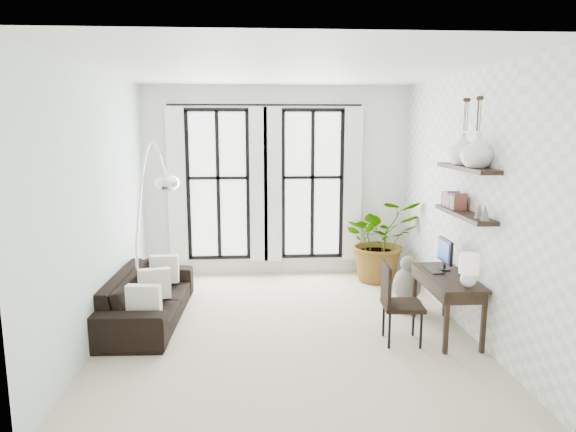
{
  "coord_description": "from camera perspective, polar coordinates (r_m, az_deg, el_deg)",
  "views": [
    {
      "loc": [
        -0.38,
        -6.21,
        2.53
      ],
      "look_at": [
        0.04,
        0.3,
        1.39
      ],
      "focal_mm": 32.0,
      "sensor_mm": 36.0,
      "label": 1
    }
  ],
  "objects": [
    {
      "name": "windows",
      "position": [
        8.69,
        -2.51,
        3.5
      ],
      "size": [
        3.26,
        0.13,
        2.65
      ],
      "color": "white",
      "rests_on": "wall_back"
    },
    {
      "name": "buddha",
      "position": [
        7.38,
        13.08,
        -7.73
      ],
      "size": [
        0.43,
        0.43,
        0.77
      ],
      "color": "slate",
      "rests_on": "floor"
    },
    {
      "name": "wall_back",
      "position": [
        8.77,
        -1.21,
        3.82
      ],
      "size": [
        4.5,
        0.0,
        4.5
      ],
      "primitive_type": "plane",
      "rotation": [
        1.57,
        0.0,
        0.0
      ],
      "color": "white",
      "rests_on": "floor"
    },
    {
      "name": "wall_right",
      "position": [
        6.8,
        19.06,
        1.5
      ],
      "size": [
        0.0,
        5.0,
        5.0
      ],
      "primitive_type": "plane",
      "rotation": [
        1.57,
        0.0,
        -1.57
      ],
      "color": "white",
      "rests_on": "floor"
    },
    {
      "name": "wall_left",
      "position": [
        6.55,
        -20.27,
        1.13
      ],
      "size": [
        0.0,
        5.0,
        5.0
      ],
      "primitive_type": "plane",
      "rotation": [
        1.57,
        0.0,
        1.57
      ],
      "color": "silver",
      "rests_on": "floor"
    },
    {
      "name": "vase_b",
      "position": [
        6.53,
        18.86,
        7.06
      ],
      "size": [
        0.37,
        0.37,
        0.38
      ],
      "primitive_type": "imported",
      "color": "white",
      "rests_on": "shelf_upper"
    },
    {
      "name": "floor",
      "position": [
        6.72,
        -0.21,
        -12.23
      ],
      "size": [
        5.0,
        5.0,
        0.0
      ],
      "primitive_type": "plane",
      "color": "beige",
      "rests_on": "ground"
    },
    {
      "name": "wall_shelves",
      "position": [
        6.47,
        18.97,
        2.24
      ],
      "size": [
        0.25,
        1.3,
        0.6
      ],
      "color": "black",
      "rests_on": "wall_right"
    },
    {
      "name": "desk",
      "position": [
        6.53,
        17.43,
        -6.81
      ],
      "size": [
        0.53,
        1.26,
        1.14
      ],
      "color": "black",
      "rests_on": "floor"
    },
    {
      "name": "throw_pillows",
      "position": [
        7.0,
        -14.54,
        -7.28
      ],
      "size": [
        0.4,
        1.52,
        0.4
      ],
      "color": "silver",
      "rests_on": "sofa"
    },
    {
      "name": "ceiling",
      "position": [
        6.25,
        -0.23,
        16.05
      ],
      "size": [
        5.0,
        5.0,
        0.0
      ],
      "primitive_type": "plane",
      "color": "white",
      "rests_on": "wall_back"
    },
    {
      "name": "arc_lamp",
      "position": [
        6.74,
        -14.89,
        2.01
      ],
      "size": [
        0.73,
        0.47,
        2.36
      ],
      "color": "silver",
      "rests_on": "floor"
    },
    {
      "name": "plant",
      "position": [
        8.59,
        10.2,
        -2.61
      ],
      "size": [
        1.35,
        1.2,
        1.38
      ],
      "primitive_type": "imported",
      "rotation": [
        0.0,
        0.0,
        0.11
      ],
      "color": "#2D7228",
      "rests_on": "floor"
    },
    {
      "name": "vase_a",
      "position": [
        6.16,
        20.28,
        6.84
      ],
      "size": [
        0.37,
        0.37,
        0.38
      ],
      "primitive_type": "imported",
      "color": "white",
      "rests_on": "shelf_upper"
    },
    {
      "name": "sofa",
      "position": [
        7.07,
        -15.28,
        -8.66
      ],
      "size": [
        0.93,
        2.22,
        0.64
      ],
      "primitive_type": "imported",
      "rotation": [
        0.0,
        0.0,
        1.54
      ],
      "color": "black",
      "rests_on": "floor"
    },
    {
      "name": "desk_chair",
      "position": [
        6.22,
        11.84,
        -8.91
      ],
      "size": [
        0.48,
        0.48,
        0.96
      ],
      "rotation": [
        0.0,
        0.0,
        -0.06
      ],
      "color": "black",
      "rests_on": "floor"
    }
  ]
}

